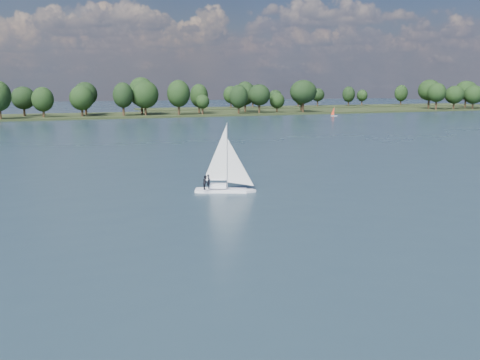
% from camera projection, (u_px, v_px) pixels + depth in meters
% --- Properties ---
extents(ground, '(700.00, 700.00, 0.00)m').
position_uv_depth(ground, '(74.00, 146.00, 110.32)').
color(ground, '#233342').
rests_on(ground, ground).
extents(far_shore, '(660.00, 40.00, 1.50)m').
position_uv_depth(far_shore, '(42.00, 118.00, 211.71)').
color(far_shore, black).
rests_on(far_shore, ground).
extents(far_shore_back, '(220.00, 30.00, 1.40)m').
position_uv_depth(far_shore_back, '(324.00, 107.00, 317.28)').
color(far_shore_back, black).
rests_on(far_shore_back, ground).
extents(sailboat, '(6.62, 4.33, 8.49)m').
position_uv_depth(sailboat, '(222.00, 172.00, 62.17)').
color(sailboat, white).
rests_on(sailboat, ground).
extents(dinghy_orange, '(2.78, 1.78, 4.14)m').
position_uv_depth(dinghy_orange, '(334.00, 114.00, 223.15)').
color(dinghy_orange, silver).
rests_on(dinghy_orange, ground).
extents(treeline, '(562.63, 73.60, 17.82)m').
position_uv_depth(treeline, '(32.00, 97.00, 204.91)').
color(treeline, black).
rests_on(treeline, ground).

